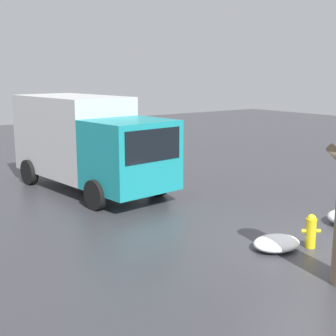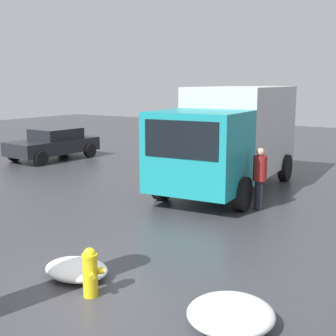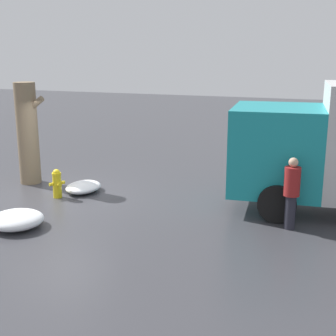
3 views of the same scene
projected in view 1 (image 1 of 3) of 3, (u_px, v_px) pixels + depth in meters
The scene contains 5 objects.
ground_plane at pixel (310, 247), 10.79m from camera, with size 60.00×60.00×0.00m, color #38383D.
fire_hydrant at pixel (311, 230), 10.72m from camera, with size 0.37×0.40×0.80m.
delivery_truck at pixel (87, 141), 15.85m from camera, with size 6.79×3.14×3.17m.
pedestrian at pixel (160, 166), 15.60m from camera, with size 0.36×0.36×1.64m.
snow_pile_by_hydrant at pixel (276, 243), 10.67m from camera, with size 0.92×1.18×0.29m.
Camera 1 is at (-6.23, 8.73, 3.96)m, focal length 50.00 mm.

